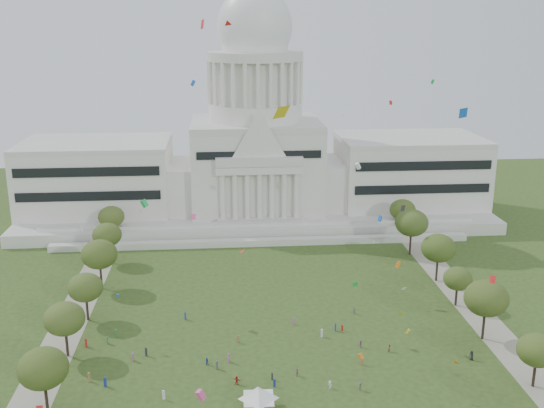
{
  "coord_description": "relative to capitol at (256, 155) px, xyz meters",
  "views": [
    {
      "loc": [
        -12.39,
        -104.43,
        67.22
      ],
      "look_at": [
        0.0,
        45.0,
        24.0
      ],
      "focal_mm": 42.0,
      "sensor_mm": 36.0,
      "label": 1
    }
  ],
  "objects": [
    {
      "name": "capitol",
      "position": [
        0.0,
        0.0,
        0.0
      ],
      "size": [
        160.0,
        64.5,
        91.3
      ],
      "color": "beige",
      "rests_on": "ground"
    },
    {
      "name": "person_4",
      "position": [
        1.71,
        -107.92,
        -21.49
      ],
      "size": [
        0.82,
        1.06,
        1.6
      ],
      "primitive_type": "imported",
      "rotation": [
        0.0,
        0.0,
        4.34
      ],
      "color": "#994C8C",
      "rests_on": "ground"
    },
    {
      "name": "row_tree_r_2",
      "position": [
        44.17,
        -96.15,
        -12.64
      ],
      "size": [
        9.55,
        9.55,
        13.58
      ],
      "color": "black",
      "rests_on": "ground"
    },
    {
      "name": "path_right",
      "position": [
        48.0,
        -83.59,
        -22.28
      ],
      "size": [
        8.0,
        160.0,
        0.04
      ],
      "primitive_type": "cube",
      "color": "gray",
      "rests_on": "ground"
    },
    {
      "name": "row_tree_r_4",
      "position": [
        44.76,
        -63.55,
        -13.01
      ],
      "size": [
        9.19,
        9.19,
        13.06
      ],
      "color": "black",
      "rests_on": "ground"
    },
    {
      "name": "person_0",
      "position": [
        38.28,
        -104.78,
        -21.27
      ],
      "size": [
        1.06,
        1.19,
        2.05
      ],
      "primitive_type": "imported",
      "rotation": [
        0.0,
        0.0,
        5.22
      ],
      "color": "#26262B",
      "rests_on": "ground"
    },
    {
      "name": "event_tent",
      "position": [
        -6.55,
        -118.63,
        -19.04
      ],
      "size": [
        7.73,
        7.73,
        4.21
      ],
      "color": "#4C4C4C",
      "rests_on": "ground"
    },
    {
      "name": "path_left",
      "position": [
        -48.0,
        -83.59,
        -22.28
      ],
      "size": [
        8.0,
        160.0,
        0.04
      ],
      "primitive_type": "cube",
      "color": "gray",
      "rests_on": "ground"
    },
    {
      "name": "row_tree_l_6",
      "position": [
        -46.87,
        -24.45,
        -14.02
      ],
      "size": [
        8.19,
        8.19,
        11.64
      ],
      "color": "black",
      "rests_on": "ground"
    },
    {
      "name": "row_tree_l_3",
      "position": [
        -44.09,
        -79.67,
        -14.09
      ],
      "size": [
        8.12,
        8.12,
        11.55
      ],
      "color": "black",
      "rests_on": "ground"
    },
    {
      "name": "person_9",
      "position": [
        13.01,
        -114.02,
        -21.42
      ],
      "size": [
        1.16,
        1.24,
        1.74
      ],
      "primitive_type": "imported",
      "rotation": [
        0.0,
        0.0,
        0.88
      ],
      "color": "#4C4C51",
      "rests_on": "ground"
    },
    {
      "name": "row_tree_r_5",
      "position": [
        43.49,
        -43.4,
        -12.37
      ],
      "size": [
        9.82,
        9.82,
        13.96
      ],
      "color": "black",
      "rests_on": "ground"
    },
    {
      "name": "person_2",
      "position": [
        22.35,
        -100.09,
        -21.45
      ],
      "size": [
        0.96,
        0.91,
        1.7
      ],
      "primitive_type": "imported",
      "rotation": [
        0.0,
        0.0,
        0.67
      ],
      "color": "olive",
      "rests_on": "ground"
    },
    {
      "name": "kite_swarm",
      "position": [
        1.34,
        -98.46,
        6.12
      ],
      "size": [
        75.41,
        105.32,
        59.08
      ],
      "color": "red",
      "rests_on": "ground"
    },
    {
      "name": "person_8",
      "position": [
        -16.1,
        -102.29,
        -21.5
      ],
      "size": [
        0.8,
        0.52,
        1.6
      ],
      "primitive_type": "imported",
      "rotation": [
        0.0,
        0.0,
        3.19
      ],
      "color": "navy",
      "rests_on": "ground"
    },
    {
      "name": "row_tree_r_6",
      "position": [
        45.96,
        -25.46,
        -13.79
      ],
      "size": [
        8.42,
        8.42,
        11.97
      ],
      "color": "black",
      "rests_on": "ground"
    },
    {
      "name": "distant_crowd",
      "position": [
        -16.96,
        -99.63,
        -21.4
      ],
      "size": [
        61.11,
        39.94,
        1.94
      ],
      "color": "navy",
      "rests_on": "ground"
    },
    {
      "name": "ground",
      "position": [
        0.0,
        -113.59,
        -22.3
      ],
      "size": [
        400.0,
        400.0,
        0.0
      ],
      "primitive_type": "plane",
      "color": "#31451B",
      "rests_on": "ground"
    },
    {
      "name": "person_5",
      "position": [
        -10.23,
        -110.0,
        -21.43
      ],
      "size": [
        1.73,
        1.28,
        1.74
      ],
      "primitive_type": "imported",
      "rotation": [
        0.0,
        0.0,
        2.69
      ],
      "color": "#B21E1E",
      "rests_on": "ground"
    },
    {
      "name": "row_tree_l_5",
      "position": [
        -45.22,
        -42.58,
        -13.88
      ],
      "size": [
        8.33,
        8.33,
        11.85
      ],
      "color": "black",
      "rests_on": "ground"
    },
    {
      "name": "person_10",
      "position": [
        16.66,
        -97.74,
        -21.42
      ],
      "size": [
        0.66,
        1.07,
        1.75
      ],
      "primitive_type": "imported",
      "rotation": [
        0.0,
        0.0,
        1.47
      ],
      "color": "#994C8C",
      "rests_on": "ground"
    },
    {
      "name": "row_tree_r_1",
      "position": [
        46.22,
        -115.34,
        -14.64
      ],
      "size": [
        7.58,
        7.58,
        10.78
      ],
      "color": "black",
      "rests_on": "ground"
    },
    {
      "name": "row_tree_r_3",
      "position": [
        44.4,
        -79.1,
        -15.21
      ],
      "size": [
        7.01,
        7.01,
        9.98
      ],
      "color": "black",
      "rests_on": "ground"
    },
    {
      "name": "row_tree_l_2",
      "position": [
        -45.04,
        -96.29,
        -13.79
      ],
      "size": [
        8.42,
        8.42,
        11.97
      ],
      "color": "black",
      "rests_on": "ground"
    },
    {
      "name": "row_tree_l_4",
      "position": [
        -44.08,
        -61.17,
        -12.9
      ],
      "size": [
        9.29,
        9.29,
        13.21
      ],
      "color": "black",
      "rests_on": "ground"
    },
    {
      "name": "row_tree_l_1",
      "position": [
        -44.07,
        -116.55,
        -13.34
      ],
      "size": [
        8.86,
        8.86,
        12.59
      ],
      "color": "black",
      "rests_on": "ground"
    },
    {
      "name": "person_3",
      "position": [
        7.37,
        -112.83,
        -21.51
      ],
      "size": [
        0.96,
        1.15,
        1.58
      ],
      "primitive_type": "imported",
      "rotation": [
        0.0,
        0.0,
        5.23
      ],
      "color": "silver",
      "rests_on": "ground"
    }
  ]
}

